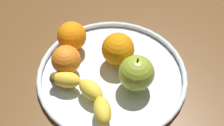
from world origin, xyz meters
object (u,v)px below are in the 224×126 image
(orange_back_left, at_px, (118,49))
(orange_center, at_px, (72,36))
(banana, at_px, (84,92))
(apple, at_px, (136,74))
(orange_back_right, at_px, (66,60))
(fruit_bowl, at_px, (112,73))

(orange_back_left, xyz_separation_m, orange_center, (0.12, 0.03, -0.00))
(banana, xyz_separation_m, orange_back_left, (0.00, -0.13, 0.02))
(apple, xyz_separation_m, orange_center, (0.20, -0.01, -0.00))
(apple, bearing_deg, orange_back_right, 18.92)
(apple, distance_m, orange_back_right, 0.17)
(banana, relative_size, orange_back_left, 2.44)
(apple, bearing_deg, banana, 51.30)
(banana, relative_size, orange_center, 2.61)
(banana, xyz_separation_m, orange_center, (0.12, -0.10, 0.02))
(orange_back_left, relative_size, orange_back_right, 1.14)
(fruit_bowl, height_order, orange_back_left, orange_back_left)
(banana, height_order, orange_back_left, orange_back_left)
(apple, height_order, orange_back_left, apple)
(banana, bearing_deg, apple, -119.59)
(fruit_bowl, distance_m, orange_back_right, 0.12)
(fruit_bowl, bearing_deg, orange_back_left, -76.97)
(orange_back_left, distance_m, orange_back_right, 0.13)
(apple, bearing_deg, orange_center, -3.58)
(orange_center, distance_m, orange_back_right, 0.08)
(fruit_bowl, bearing_deg, orange_back_right, 31.70)
(orange_center, bearing_deg, orange_back_right, 119.96)
(fruit_bowl, xyz_separation_m, orange_back_right, (0.09, 0.06, 0.04))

